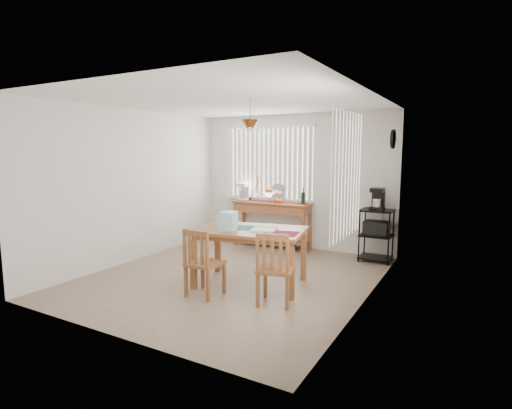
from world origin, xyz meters
The scene contains 10 objects.
ground centered at (0.00, 0.00, -0.01)m, with size 4.00×4.50×0.01m, color #8D7460.
room_shell centered at (0.00, 0.02, 1.69)m, with size 4.20×4.70×2.70m.
sideboard centered at (-0.35, 2.01, 0.67)m, with size 1.60×0.45×0.90m.
sideboard_items centered at (-0.63, 2.02, 1.04)m, with size 1.52×0.38×0.69m.
wire_cart centered at (1.69, 1.95, 0.54)m, with size 0.53×0.43×0.91m.
cart_items centered at (1.69, 1.96, 1.08)m, with size 0.21×0.26×0.37m.
dining_table centered at (0.40, -0.16, 0.71)m, with size 1.66×1.24×0.81m.
table_items centered at (0.28, -0.31, 0.90)m, with size 1.23×0.55×0.26m.
chair_left centered at (0.10, -0.86, 0.44)m, with size 0.42×0.42×0.90m.
chair_right centered at (1.05, -0.67, 0.45)m, with size 0.51×0.51×0.93m.
Camera 1 is at (3.17, -4.94, 1.90)m, focal length 28.00 mm.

